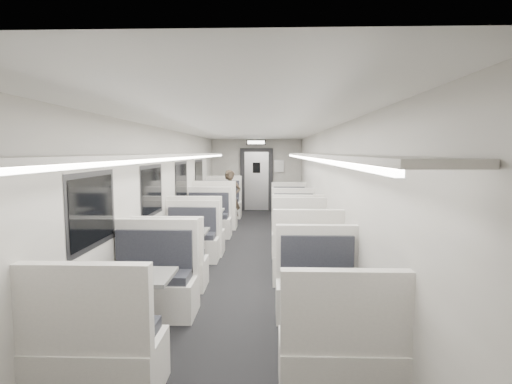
# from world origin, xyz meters

# --- Properties ---
(room) EXTENTS (3.24, 12.24, 2.64)m
(room) POSITION_xyz_m (0.00, 0.00, 1.20)
(room) COLOR black
(room) RESTS_ON ground
(booth_left_a) EXTENTS (1.15, 2.33, 1.25)m
(booth_left_a) POSITION_xyz_m (-1.00, 3.65, 0.42)
(booth_left_a) COLOR beige
(booth_left_a) RESTS_ON room
(booth_left_b) EXTENTS (1.06, 2.15, 1.15)m
(booth_left_b) POSITION_xyz_m (-1.00, 0.95, 0.39)
(booth_left_b) COLOR beige
(booth_left_b) RESTS_ON room
(booth_left_c) EXTENTS (1.00, 2.02, 1.08)m
(booth_left_c) POSITION_xyz_m (-1.00, -1.04, 0.36)
(booth_left_c) COLOR beige
(booth_left_c) RESTS_ON room
(booth_left_d) EXTENTS (1.06, 2.15, 1.15)m
(booth_left_d) POSITION_xyz_m (-1.00, -3.55, 0.38)
(booth_left_d) COLOR beige
(booth_left_d) RESTS_ON room
(booth_right_a) EXTENTS (1.01, 2.05, 1.10)m
(booth_right_a) POSITION_xyz_m (1.00, 3.18, 0.37)
(booth_right_a) COLOR beige
(booth_right_a) RESTS_ON room
(booth_right_b) EXTENTS (1.03, 2.09, 1.12)m
(booth_right_b) POSITION_xyz_m (1.00, 1.12, 0.37)
(booth_right_b) COLOR beige
(booth_right_b) RESTS_ON room
(booth_right_c) EXTENTS (1.06, 2.14, 1.15)m
(booth_right_c) POSITION_xyz_m (1.00, -0.67, 0.38)
(booth_right_c) COLOR beige
(booth_right_c) RESTS_ON room
(booth_right_d) EXTENTS (1.00, 2.03, 1.09)m
(booth_right_d) POSITION_xyz_m (1.00, -3.50, 0.36)
(booth_right_d) COLOR beige
(booth_right_d) RESTS_ON room
(passenger) EXTENTS (0.59, 0.42, 1.51)m
(passenger) POSITION_xyz_m (-0.60, 3.01, 0.75)
(passenger) COLOR black
(passenger) RESTS_ON room
(window_a) EXTENTS (0.02, 1.18, 0.84)m
(window_a) POSITION_xyz_m (-1.49, 3.40, 1.35)
(window_a) COLOR black
(window_a) RESTS_ON room
(window_b) EXTENTS (0.02, 1.18, 0.84)m
(window_b) POSITION_xyz_m (-1.49, 1.20, 1.35)
(window_b) COLOR black
(window_b) RESTS_ON room
(window_c) EXTENTS (0.02, 1.18, 0.84)m
(window_c) POSITION_xyz_m (-1.49, -1.00, 1.35)
(window_c) COLOR black
(window_c) RESTS_ON room
(window_d) EXTENTS (0.02, 1.18, 0.84)m
(window_d) POSITION_xyz_m (-1.49, -3.20, 1.35)
(window_d) COLOR black
(window_d) RESTS_ON room
(luggage_rack_left) EXTENTS (0.46, 10.40, 0.09)m
(luggage_rack_left) POSITION_xyz_m (-1.24, -0.30, 1.92)
(luggage_rack_left) COLOR beige
(luggage_rack_left) RESTS_ON room
(luggage_rack_right) EXTENTS (0.46, 10.40, 0.09)m
(luggage_rack_right) POSITION_xyz_m (1.24, -0.30, 1.92)
(luggage_rack_right) COLOR beige
(luggage_rack_right) RESTS_ON room
(vestibule_door) EXTENTS (1.10, 0.13, 2.10)m
(vestibule_door) POSITION_xyz_m (0.00, 5.93, 1.04)
(vestibule_door) COLOR black
(vestibule_door) RESTS_ON room
(exit_sign) EXTENTS (0.62, 0.12, 0.16)m
(exit_sign) POSITION_xyz_m (0.00, 5.44, 2.28)
(exit_sign) COLOR black
(exit_sign) RESTS_ON room
(wall_notice) EXTENTS (0.32, 0.02, 0.40)m
(wall_notice) POSITION_xyz_m (0.75, 5.92, 1.50)
(wall_notice) COLOR white
(wall_notice) RESTS_ON room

